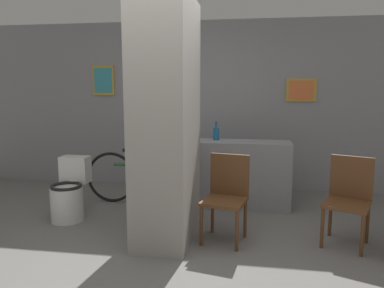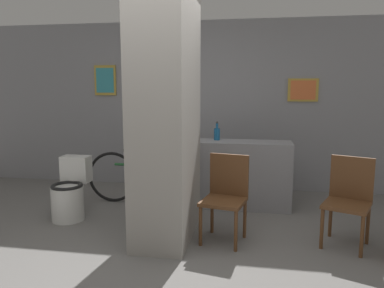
{
  "view_description": "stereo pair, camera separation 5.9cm",
  "coord_description": "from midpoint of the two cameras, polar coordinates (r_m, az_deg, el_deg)",
  "views": [
    {
      "loc": [
        0.77,
        -3.23,
        1.61
      ],
      "look_at": [
        0.11,
        0.96,
        0.95
      ],
      "focal_mm": 35.0,
      "sensor_mm": 36.0,
      "label": 1
    },
    {
      "loc": [
        0.83,
        -3.22,
        1.61
      ],
      "look_at": [
        0.11,
        0.96,
        0.95
      ],
      "focal_mm": 35.0,
      "sensor_mm": 36.0,
      "label": 2
    }
  ],
  "objects": [
    {
      "name": "ground_plane",
      "position": [
        3.69,
        -4.61,
        -17.03
      ],
      "size": [
        14.0,
        14.0,
        0.0
      ],
      "primitive_type": "plane",
      "color": "slate"
    },
    {
      "name": "wall_back",
      "position": [
        5.92,
        1.22,
        5.86
      ],
      "size": [
        8.0,
        0.09,
        2.6
      ],
      "color": "gray",
      "rests_on": "ground_plane"
    },
    {
      "name": "pillar_center",
      "position": [
        3.9,
        -4.28,
        4.28
      ],
      "size": [
        0.58,
        1.11,
        2.6
      ],
      "color": "gray",
      "rests_on": "ground_plane"
    },
    {
      "name": "counter_shelf",
      "position": [
        5.04,
        6.55,
        -4.58
      ],
      "size": [
        1.39,
        0.44,
        0.89
      ],
      "color": "gray",
      "rests_on": "ground_plane"
    },
    {
      "name": "toilet",
      "position": [
        4.82,
        -18.55,
        -7.2
      ],
      "size": [
        0.39,
        0.55,
        0.74
      ],
      "color": "silver",
      "rests_on": "ground_plane"
    },
    {
      "name": "chair_near_pillar",
      "position": [
        3.96,
        4.82,
        -7.54
      ],
      "size": [
        0.5,
        0.5,
        0.89
      ],
      "rotation": [
        0.0,
        0.0,
        -0.21
      ],
      "color": "brown",
      "rests_on": "ground_plane"
    },
    {
      "name": "chair_by_doorway",
      "position": [
        4.15,
        22.34,
        -7.44
      ],
      "size": [
        0.55,
        0.55,
        0.89
      ],
      "rotation": [
        0.0,
        0.0,
        -0.4
      ],
      "color": "brown",
      "rests_on": "ground_plane"
    },
    {
      "name": "bicycle",
      "position": [
        5.17,
        -7.03,
        -5.11
      ],
      "size": [
        1.76,
        0.42,
        0.76
      ],
      "color": "black",
      "rests_on": "ground_plane"
    },
    {
      "name": "bottle_tall",
      "position": [
        5.04,
        3.36,
        1.64
      ],
      "size": [
        0.08,
        0.08,
        0.25
      ],
      "color": "#19598C",
      "rests_on": "counter_shelf"
    }
  ]
}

